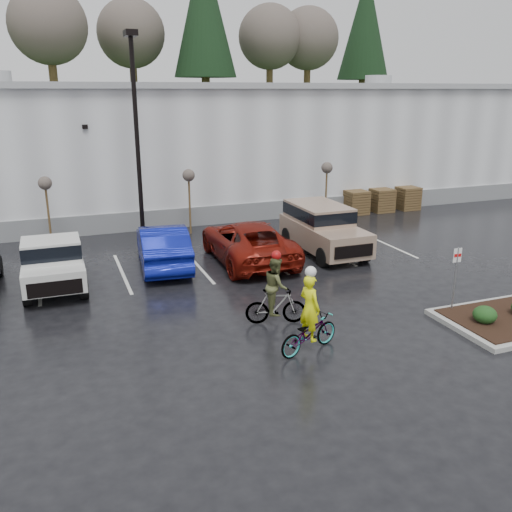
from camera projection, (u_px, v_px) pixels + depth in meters
name	position (u px, v px, depth m)	size (l,w,h in m)	color
ground	(350.00, 334.00, 15.83)	(120.00, 120.00, 0.00)	black
warehouse	(177.00, 142.00, 34.42)	(60.50, 15.50, 7.20)	#BBBDC0
wooded_ridge	(127.00, 129.00, 55.18)	(80.00, 25.00, 6.00)	#1C3A18
lamppost	(136.00, 118.00, 23.54)	(0.50, 1.00, 9.22)	black
sapling_west	(45.00, 187.00, 23.95)	(0.60, 0.60, 3.20)	#4D341E
sapling_mid	(189.00, 179.00, 26.15)	(0.60, 0.60, 3.20)	#4D341E
sapling_east	(327.00, 171.00, 28.68)	(0.60, 0.60, 3.20)	#4D341E
pallet_stack_a	(356.00, 202.00, 31.03)	(1.20, 1.20, 1.35)	#4D341E
pallet_stack_b	(381.00, 200.00, 31.60)	(1.20, 1.20, 1.35)	#4D341E
pallet_stack_c	(407.00, 198.00, 32.21)	(1.20, 1.20, 1.35)	#4D341E
shrub_a	(485.00, 315.00, 16.17)	(0.70, 0.70, 0.52)	black
fire_lane_sign	(456.00, 272.00, 16.89)	(0.30, 0.05, 2.20)	gray
pickup_white	(53.00, 259.00, 19.59)	(2.10, 5.20, 1.96)	silver
car_blue	(163.00, 246.00, 21.69)	(1.82, 5.22, 1.72)	navy
car_red	(248.00, 241.00, 22.39)	(2.81, 6.10, 1.69)	maroon
suv_tan	(324.00, 230.00, 23.50)	(2.20, 5.10, 2.06)	gray
cyclist_hivis	(309.00, 326.00, 14.61)	(2.13, 1.31, 2.44)	#3F3F44
cyclist_olive	(276.00, 297.00, 16.34)	(1.86, 1.00, 2.32)	#3F3F44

